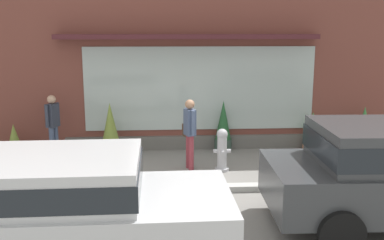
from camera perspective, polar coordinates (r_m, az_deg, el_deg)
The scene contains 12 objects.
ground_plane at distance 9.05m, azimuth 0.47°, elevation -8.69°, with size 60.00×60.00×0.00m, color gray.
curb_strip at distance 8.84m, azimuth 0.56°, elevation -8.78°, with size 14.00×0.24×0.12m, color #B2B2AD.
storefront at distance 11.68m, azimuth -0.59°, elevation 8.74°, with size 14.00×0.81×5.21m.
fire_hydrant at distance 9.99m, azimuth 3.86°, elevation -3.81°, with size 0.39×0.36×0.96m.
pedestrian_with_handbag at distance 10.02m, azimuth -0.32°, elevation -1.20°, with size 0.30×0.62×1.60m.
pedestrian_passerby at distance 11.47m, azimuth -17.40°, elevation -0.15°, with size 0.31×0.46×1.56m.
parked_car_silver at distance 6.10m, azimuth -16.85°, elevation -10.59°, with size 4.39×2.10×1.56m.
potted_plant_window_left at distance 12.09m, azimuth 15.14°, elevation -1.50°, with size 0.47×0.47×1.01m.
potted_plant_low_front at distance 11.61m, azimuth 4.02°, elevation -0.87°, with size 0.45×0.45×1.32m.
potted_plant_near_hydrant at distance 11.27m, azimuth -10.39°, elevation -1.35°, with size 0.49×0.49×1.35m.
potted_plant_window_right at distance 12.55m, azimuth 21.12°, elevation -1.06°, with size 0.49×0.49×1.15m.
potted_plant_corner_tall at distance 11.93m, azimuth -21.79°, elevation -2.51°, with size 0.40×0.40×0.83m.
Camera 1 is at (-0.60, -8.46, 3.14)m, focal length 41.64 mm.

